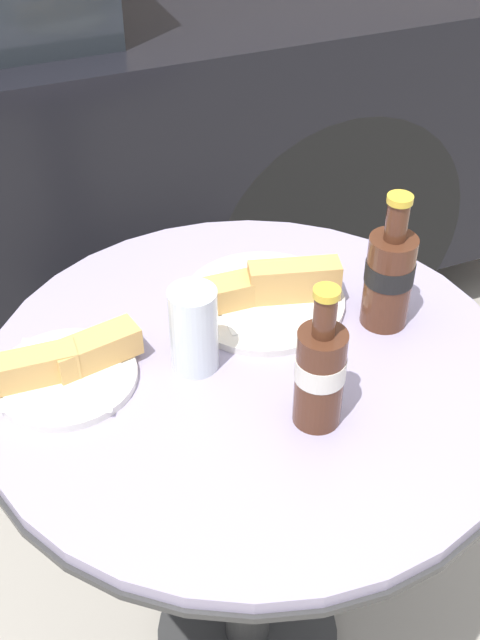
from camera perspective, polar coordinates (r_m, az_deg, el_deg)
The scene contains 7 objects.
ground_plane at distance 1.75m, azimuth 0.52°, elevation -21.52°, with size 30.00×30.00×0.00m, color #A8A093.
bistro_table at distance 1.27m, azimuth 0.68°, elevation -8.42°, with size 0.78×0.78×0.74m.
cola_bottle_left at distance 1.02m, azimuth 5.71°, elevation -3.67°, with size 0.07×0.07×0.21m.
cola_bottle_right at distance 1.20m, azimuth 10.56°, elevation 3.17°, with size 0.07×0.07×0.22m.
drinking_glass at distance 1.12m, azimuth -3.30°, elevation -0.89°, with size 0.07×0.07×0.13m.
lunch_plate_near at distance 1.25m, azimuth 1.80°, elevation 1.86°, with size 0.26×0.26×0.07m.
lunch_plate_far at distance 1.14m, azimuth -12.37°, elevation -3.36°, with size 0.23×0.20×0.06m.
Camera 1 is at (-0.34, -0.79, 1.52)m, focal length 45.00 mm.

